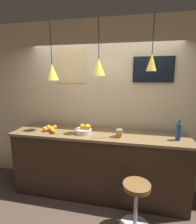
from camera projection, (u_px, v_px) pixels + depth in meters
back_wall at (103, 106)px, 3.10m from camera, size 8.00×0.06×2.90m
service_counter at (98, 165)px, 2.88m from camera, size 2.80×0.62×1.08m
bar_stool at (136, 199)px, 2.24m from camera, size 0.40×0.40×0.65m
fruit_bowl at (84, 130)px, 2.77m from camera, size 0.27×0.27×0.16m
orange_pile at (51, 129)px, 2.89m from camera, size 0.25×0.29×0.09m
juice_bottle at (178, 132)px, 2.46m from camera, size 0.07×0.07×0.30m
spread_jar at (119, 133)px, 2.65m from camera, size 0.10×0.10×0.10m
pendant_lamp_left at (52, 72)px, 2.79m from camera, size 0.20×0.20×0.89m
pendant_lamp_middle at (99, 67)px, 2.62m from camera, size 0.20×0.20×0.82m
pendant_lamp_right at (152, 62)px, 2.45m from camera, size 0.14×0.14×0.76m
mounted_tv at (153, 69)px, 2.75m from camera, size 0.63×0.04×0.40m
wall_poster at (70, 66)px, 3.04m from camera, size 0.56×0.01×0.58m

